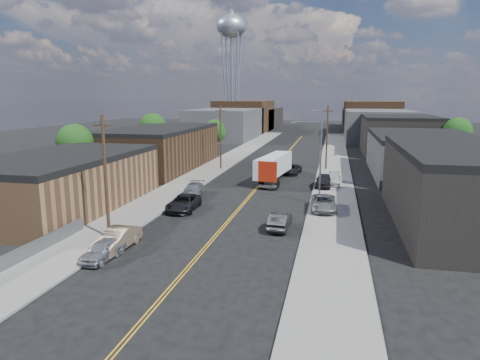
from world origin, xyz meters
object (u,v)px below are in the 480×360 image
at_px(car_left_a, 103,250).
at_px(car_right_lot_b, 333,179).
at_px(car_left_c, 184,203).
at_px(car_right_oncoming, 280,221).
at_px(car_ahead_truck, 292,169).
at_px(water_tower, 232,31).
at_px(semi_truck, 275,165).
at_px(car_left_d, 193,190).
at_px(car_left_b, 117,239).
at_px(car_right_lot_a, 324,203).
at_px(car_right_lot_c, 323,180).

bearing_deg(car_left_a, car_right_lot_b, 65.48).
bearing_deg(car_left_c, car_right_oncoming, -25.05).
bearing_deg(car_ahead_truck, water_tower, 117.41).
xyz_separation_m(car_left_a, car_ahead_truck, (9.68, 37.01, -0.01)).
bearing_deg(semi_truck, car_ahead_truck, 78.83).
height_order(water_tower, car_right_lot_b, water_tower).
bearing_deg(car_right_oncoming, car_left_c, -19.33).
relative_size(car_left_d, car_right_lot_b, 1.07).
height_order(car_left_b, car_right_lot_a, car_right_lot_a).
relative_size(car_left_a, car_left_b, 0.85).
bearing_deg(car_right_oncoming, car_ahead_truck, -83.93).
height_order(car_left_b, car_ahead_truck, car_left_b).
distance_m(car_left_a, car_left_c, 13.97).
bearing_deg(car_right_lot_b, semi_truck, 169.58).
bearing_deg(car_right_lot_a, water_tower, 106.13).
bearing_deg(water_tower, car_right_oncoming, -74.02).
relative_size(car_left_c, car_ahead_truck, 1.10).
bearing_deg(car_ahead_truck, car_left_c, -103.81).
height_order(semi_truck, car_right_lot_c, semi_truck).
height_order(semi_truck, car_ahead_truck, semi_truck).
height_order(car_left_a, car_left_c, car_left_c).
xyz_separation_m(car_left_a, car_left_b, (0.00, 2.08, 0.09)).
xyz_separation_m(car_left_b, car_ahead_truck, (9.68, 34.94, -0.10)).
height_order(car_left_b, car_right_lot_c, car_right_lot_c).
relative_size(water_tower, car_left_d, 7.29).
relative_size(semi_truck, car_left_d, 2.79).
distance_m(car_left_b, car_right_lot_b, 32.15).
xyz_separation_m(water_tower, car_left_b, (15.60, -102.00, -29.84)).
bearing_deg(car_left_b, car_ahead_truck, 76.70).
bearing_deg(car_right_lot_b, car_ahead_truck, 133.46).
distance_m(water_tower, car_right_lot_c, 87.00).
relative_size(car_left_d, car_right_lot_a, 0.94).
height_order(car_left_c, car_right_oncoming, car_left_c).
bearing_deg(car_left_c, car_left_b, -98.20).
xyz_separation_m(water_tower, semi_truck, (23.50, -72.25, -28.59)).
bearing_deg(car_ahead_truck, car_right_lot_a, -68.84).
distance_m(water_tower, car_left_c, 96.41).
height_order(car_left_a, car_right_oncoming, car_right_oncoming).
bearing_deg(car_ahead_truck, car_right_lot_c, -54.44).
height_order(car_left_a, car_ahead_truck, car_left_a).
xyz_separation_m(car_right_oncoming, car_right_lot_c, (3.20, 18.29, 0.23)).
bearing_deg(semi_truck, car_left_d, -116.10).
bearing_deg(car_left_c, car_right_lot_a, 7.19).
xyz_separation_m(semi_truck, car_right_lot_a, (7.06, -15.32, -1.16)).
bearing_deg(car_left_c, car_right_lot_b, 44.28).
bearing_deg(car_left_a, water_tower, 101.71).
xyz_separation_m(car_right_oncoming, car_right_lot_b, (4.40, 20.29, 0.10)).
bearing_deg(car_right_lot_c, car_left_b, -117.81).
height_order(water_tower, car_ahead_truck, water_tower).
bearing_deg(water_tower, car_right_lot_b, -67.01).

